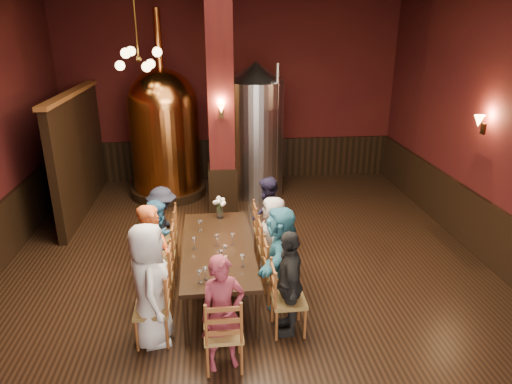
{
  "coord_description": "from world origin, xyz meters",
  "views": [
    {
      "loc": [
        -0.5,
        -6.08,
        3.76
      ],
      "look_at": [
        0.13,
        0.2,
        1.39
      ],
      "focal_mm": 32.0,
      "sensor_mm": 36.0,
      "label": 1
    }
  ],
  "objects": [
    {
      "name": "wine_glass_4",
      "position": [
        -0.79,
        -0.29,
        0.83
      ],
      "size": [
        0.07,
        0.07,
        0.17
      ],
      "primitive_type": null,
      "color": "white",
      "rests_on": "dining_table"
    },
    {
      "name": "chair_7",
      "position": [
        0.37,
        0.77,
        0.46
      ],
      "size": [
        0.47,
        0.47,
        0.92
      ],
      "primitive_type": null,
      "rotation": [
        0.0,
        0.0,
        1.59
      ],
      "color": "brown",
      "rests_on": "ground"
    },
    {
      "name": "person_0",
      "position": [
        -1.3,
        -1.26,
        0.79
      ],
      "size": [
        0.61,
        0.84,
        1.59
      ],
      "primitive_type": "imported",
      "rotation": [
        0.0,
        0.0,
        1.71
      ],
      "color": "silver",
      "rests_on": "ground"
    },
    {
      "name": "chair_8",
      "position": [
        -0.44,
        -1.79,
        0.46
      ],
      "size": [
        0.47,
        0.47,
        0.92
      ],
      "primitive_type": null,
      "rotation": [
        0.0,
        0.0,
        3.16
      ],
      "color": "brown",
      "rests_on": "ground"
    },
    {
      "name": "room",
      "position": [
        0.0,
        0.0,
        2.25
      ],
      "size": [
        10.0,
        10.02,
        4.5
      ],
      "color": "black",
      "rests_on": "ground"
    },
    {
      "name": "rose_vase",
      "position": [
        -0.4,
        0.76,
        0.99
      ],
      "size": [
        0.21,
        0.21,
        0.36
      ],
      "color": "white",
      "rests_on": "dining_table"
    },
    {
      "name": "wine_glass_0",
      "position": [
        -0.41,
        -0.92,
        0.83
      ],
      "size": [
        0.07,
        0.07,
        0.17
      ],
      "primitive_type": null,
      "color": "white",
      "rests_on": "dining_table"
    },
    {
      "name": "person_6",
      "position": [
        0.38,
        0.1,
        0.66
      ],
      "size": [
        0.44,
        0.66,
        1.33
      ],
      "primitive_type": "imported",
      "rotation": [
        0.0,
        0.0,
        4.69
      ],
      "color": "#BBACA5",
      "rests_on": "ground"
    },
    {
      "name": "pendant_cluster",
      "position": [
        -1.8,
        2.9,
        3.1
      ],
      "size": [
        0.9,
        0.9,
        1.7
      ],
      "primitive_type": null,
      "color": "#A57226",
      "rests_on": "room"
    },
    {
      "name": "chair_6",
      "position": [
        0.38,
        0.1,
        0.46
      ],
      "size": [
        0.47,
        0.47,
        0.92
      ],
      "primitive_type": null,
      "rotation": [
        0.0,
        0.0,
        1.59
      ],
      "color": "brown",
      "rests_on": "ground"
    },
    {
      "name": "person_3",
      "position": [
        -1.33,
        0.74,
        0.66
      ],
      "size": [
        0.5,
        0.86,
        1.31
      ],
      "primitive_type": "imported",
      "rotation": [
        0.0,
        0.0,
        1.55
      ],
      "color": "black",
      "rests_on": "ground"
    },
    {
      "name": "person_8",
      "position": [
        -0.44,
        -1.79,
        0.7
      ],
      "size": [
        0.58,
        0.45,
        1.41
      ],
      "primitive_type": "imported",
      "rotation": [
        0.0,
        0.0,
        6.54
      ],
      "color": "maroon",
      "rests_on": "ground"
    },
    {
      "name": "dining_table",
      "position": [
        -0.46,
        -0.24,
        0.69
      ],
      "size": [
        1.04,
        2.41,
        0.75
      ],
      "rotation": [
        0.0,
        0.0,
        0.01
      ],
      "color": "black",
      "rests_on": "ground"
    },
    {
      "name": "wine_glass_8",
      "position": [
        -0.7,
        -1.2,
        0.83
      ],
      "size": [
        0.07,
        0.07,
        0.17
      ],
      "primitive_type": null,
      "color": "white",
      "rests_on": "dining_table"
    },
    {
      "name": "wine_glass_1",
      "position": [
        -0.36,
        -0.57,
        0.83
      ],
      "size": [
        0.07,
        0.07,
        0.17
      ],
      "primitive_type": null,
      "color": "white",
      "rests_on": "dining_table"
    },
    {
      "name": "chair_3",
      "position": [
        -1.33,
        0.74,
        0.46
      ],
      "size": [
        0.47,
        0.47,
        0.92
      ],
      "primitive_type": null,
      "rotation": [
        0.0,
        0.0,
        -1.56
      ],
      "color": "brown",
      "rests_on": "ground"
    },
    {
      "name": "wine_glass_9",
      "position": [
        -0.15,
        -0.86,
        0.83
      ],
      "size": [
        0.07,
        0.07,
        0.17
      ],
      "primitive_type": null,
      "color": "white",
      "rests_on": "dining_table"
    },
    {
      "name": "chair_4",
      "position": [
        0.4,
        -1.23,
        0.46
      ],
      "size": [
        0.47,
        0.47,
        0.92
      ],
      "primitive_type": null,
      "rotation": [
        0.0,
        0.0,
        1.59
      ],
      "color": "brown",
      "rests_on": "ground"
    },
    {
      "name": "sconce_wall",
      "position": [
        3.9,
        0.8,
        2.2
      ],
      "size": [
        0.2,
        0.2,
        0.36
      ],
      "primitive_type": null,
      "rotation": [
        0.0,
        0.0,
        1.57
      ],
      "color": "black",
      "rests_on": "room"
    },
    {
      "name": "partition",
      "position": [
        -3.2,
        3.2,
        1.2
      ],
      "size": [
        0.22,
        3.5,
        2.4
      ],
      "primitive_type": "cube",
      "color": "black",
      "rests_on": "ground"
    },
    {
      "name": "person_1",
      "position": [
        -1.31,
        -0.59,
        0.78
      ],
      "size": [
        0.5,
        0.64,
        1.56
      ],
      "primitive_type": "imported",
      "rotation": [
        0.0,
        0.0,
        1.33
      ],
      "color": "#CE5523",
      "rests_on": "ground"
    },
    {
      "name": "person_5",
      "position": [
        0.39,
        -0.56,
        0.73
      ],
      "size": [
        0.77,
        1.41,
        1.45
      ],
      "primitive_type": "imported",
      "rotation": [
        0.0,
        0.0,
        4.45
      ],
      "color": "teal",
      "rests_on": "ground"
    },
    {
      "name": "chair_2",
      "position": [
        -1.32,
        0.07,
        0.46
      ],
      "size": [
        0.47,
        0.47,
        0.92
      ],
      "primitive_type": null,
      "rotation": [
        0.0,
        0.0,
        -1.56
      ],
      "color": "brown",
      "rests_on": "ground"
    },
    {
      "name": "wine_glass_2",
      "position": [
        -0.25,
        -0.21,
        0.83
      ],
      "size": [
        0.07,
        0.07,
        0.17
      ],
      "primitive_type": null,
      "color": "white",
      "rests_on": "dining_table"
    },
    {
      "name": "chair_1",
      "position": [
        -1.31,
        -0.59,
        0.46
      ],
      "size": [
        0.47,
        0.47,
        0.92
      ],
      "primitive_type": null,
      "rotation": [
        0.0,
        0.0,
        -1.56
      ],
      "color": "brown",
      "rests_on": "ground"
    },
    {
      "name": "column",
      "position": [
        -0.3,
        2.8,
        2.25
      ],
      "size": [
        0.58,
        0.58,
        4.5
      ],
      "primitive_type": "cube",
      "color": "#46130F",
      "rests_on": "ground"
    },
    {
      "name": "person_7",
      "position": [
        0.37,
        0.77,
        0.7
      ],
      "size": [
        0.48,
        0.74,
        1.4
      ],
      "primitive_type": "imported",
      "rotation": [
        0.0,
        0.0,
        4.49
      ],
      "color": "#1E1A34",
      "rests_on": "ground"
    },
    {
      "name": "steel_vessel",
      "position": [
        0.48,
        3.79,
        1.48
      ],
      "size": [
        1.23,
        1.23,
        2.96
      ],
      "rotation": [
        0.0,
        0.0,
        -0.0
      ],
      "color": "#B2B2B7",
      "rests_on": "ground"
    },
    {
      "name": "person_4",
      "position": [
        0.4,
        -1.23,
        0.71
      ],
      "size": [
        0.39,
        0.84,
        1.41
      ],
      "primitive_type": "imported",
      "rotation": [
        0.0,
        0.0,
        4.66
      ],
      "color": "black",
      "rests_on": "ground"
    },
    {
      "name": "chair_0",
      "position": [
        -1.3,
        -1.26,
        0.46
      ],
      "size": [
        0.47,
        0.47,
        0.92
      ],
      "primitive_type": null,
      "rotation": [
        0.0,
        0.0,
        -1.56
      ],
      "color": "brown",
      "rests_on": "ground"
    },
    {
      "name": "chair_5",
      "position": [
        0.39,
        -0.56,
        0.46
      ],
      "size": [
        0.47,
        0.47,
        0.92
      ],
      "primitive_type": null,
      "rotation": [
        0.0,
        0.0,
        1.59
      ],
      "color": "brown",
      "rests_on": "ground"
    },
    {
      "name": "wine_glass_7",
      "position": [
        -0.63,
        -1.13,
        0.83
      ],
      "size": [
        0.07,
        0.07,
        0.17
      ],
      "primitive_type": null,
      "color": "white",
      "rests_on": "dining_table"
    },
    {
      "name": "copper_kettle",
      "position": [
        -1.52,
        3.96,
        1.46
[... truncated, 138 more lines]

